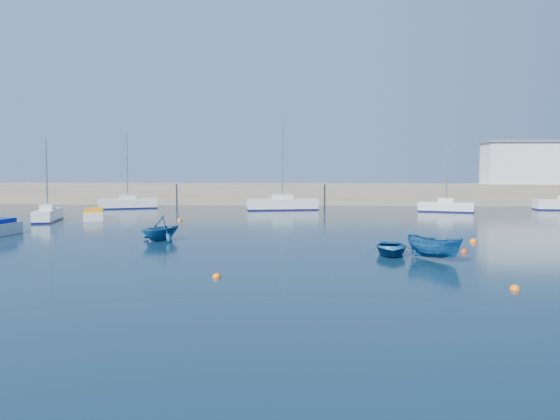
# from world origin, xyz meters

# --- Properties ---
(ground) EXTENTS (220.00, 220.00, 0.00)m
(ground) POSITION_xyz_m (0.00, 0.00, 0.00)
(ground) COLOR #0C2334
(ground) RESTS_ON ground
(back_wall) EXTENTS (96.00, 4.50, 2.60)m
(back_wall) POSITION_xyz_m (0.00, 46.00, 1.30)
(back_wall) COLOR gray
(back_wall) RESTS_ON ground
(harbor_office) EXTENTS (10.00, 4.00, 5.00)m
(harbor_office) POSITION_xyz_m (30.00, 46.00, 5.10)
(harbor_office) COLOR silver
(harbor_office) RESTS_ON back_wall
(sailboat_3) EXTENTS (2.68, 5.45, 7.05)m
(sailboat_3) POSITION_xyz_m (-18.93, 23.24, 0.57)
(sailboat_3) COLOR silver
(sailboat_3) RESTS_ON ground
(sailboat_5) EXTENTS (6.57, 4.00, 8.41)m
(sailboat_5) POSITION_xyz_m (-16.86, 37.82, 0.61)
(sailboat_5) COLOR silver
(sailboat_5) RESTS_ON ground
(sailboat_6) EXTENTS (7.89, 3.68, 9.96)m
(sailboat_6) POSITION_xyz_m (0.62, 36.86, 0.67)
(sailboat_6) COLOR silver
(sailboat_6) RESTS_ON ground
(sailboat_7) EXTENTS (5.76, 3.24, 7.41)m
(sailboat_7) POSITION_xyz_m (17.77, 35.09, 0.57)
(sailboat_7) COLOR silver
(sailboat_7) RESTS_ON ground
(motorboat_2) EXTENTS (3.16, 4.93, 0.96)m
(motorboat_2) POSITION_xyz_m (-15.71, 25.30, 0.45)
(motorboat_2) COLOR silver
(motorboat_2) RESTS_ON ground
(dinghy_center) EXTENTS (2.73, 3.61, 0.71)m
(dinghy_center) POSITION_xyz_m (7.96, 6.66, 0.35)
(dinghy_center) COLOR navy
(dinghy_center) RESTS_ON ground
(dinghy_left) EXTENTS (3.79, 3.89, 1.56)m
(dinghy_left) POSITION_xyz_m (-5.79, 11.43, 0.78)
(dinghy_left) COLOR navy
(dinghy_left) RESTS_ON ground
(dinghy_right) EXTENTS (3.04, 3.17, 1.23)m
(dinghy_right) POSITION_xyz_m (9.92, 5.16, 0.62)
(dinghy_right) COLOR navy
(dinghy_right) RESTS_ON ground
(buoy_0) EXTENTS (0.37, 0.37, 0.37)m
(buoy_0) POSITION_xyz_m (-0.26, 0.16, 0.00)
(buoy_0) COLOR orange
(buoy_0) RESTS_ON ground
(buoy_1) EXTENTS (0.38, 0.38, 0.38)m
(buoy_1) POSITION_xyz_m (12.10, 7.72, 0.00)
(buoy_1) COLOR red
(buoy_1) RESTS_ON ground
(buoy_2) EXTENTS (0.49, 0.49, 0.49)m
(buoy_2) POSITION_xyz_m (13.79, 11.75, 0.00)
(buoy_2) COLOR orange
(buoy_2) RESTS_ON ground
(buoy_3) EXTENTS (0.43, 0.43, 0.43)m
(buoy_3) POSITION_xyz_m (-7.63, 24.13, 0.00)
(buoy_3) COLOR orange
(buoy_3) RESTS_ON ground
(buoy_5) EXTENTS (0.39, 0.39, 0.39)m
(buoy_5) POSITION_xyz_m (11.45, -1.50, 0.00)
(buoy_5) COLOR orange
(buoy_5) RESTS_ON ground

